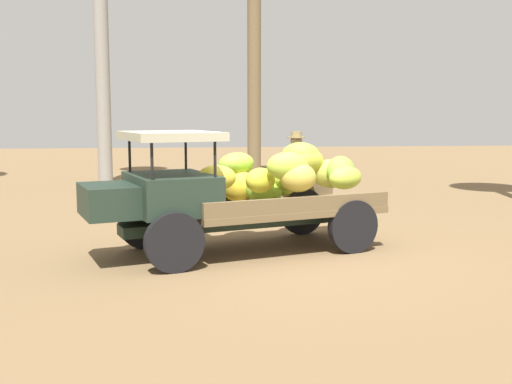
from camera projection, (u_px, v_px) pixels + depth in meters
ground_plane at (271, 252)px, 9.26m from camera, size 60.00×60.00×0.00m
truck at (238, 190)px, 9.23m from camera, size 4.66×2.81×1.85m
farmer at (296, 173)px, 11.26m from camera, size 0.58×0.55×1.78m
loose_banana_bunch at (214, 218)px, 11.19m from camera, size 0.64×0.62×0.39m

